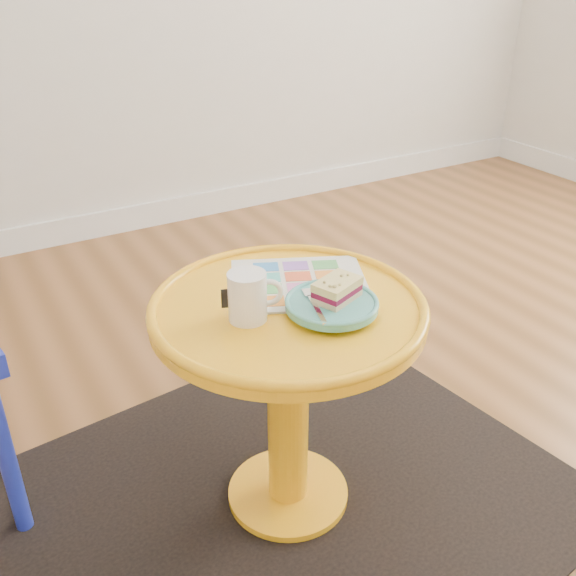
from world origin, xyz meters
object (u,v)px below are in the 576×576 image
mug (248,295)px  plate (332,305)px  newspaper (299,283)px  side_table (288,366)px

mug → plate: 0.17m
mug → newspaper: bearing=45.1°
newspaper → plate: bearing=-68.3°
newspaper → side_table: bearing=-110.4°
side_table → newspaper: 0.18m
side_table → newspaper: newspaper is taller
newspaper → mug: bearing=-130.1°
newspaper → plate: 0.14m
newspaper → plate: (-0.01, -0.14, 0.02)m
mug → plate: mug is taller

